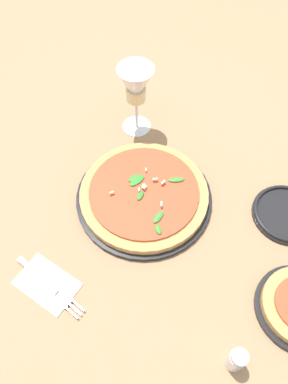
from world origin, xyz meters
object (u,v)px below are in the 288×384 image
(pizza_arugula_main, at_px, (144,195))
(fork, at_px, (49,285))
(side_plate_white, at_px, (286,214))
(shaker_pepper, at_px, (236,360))
(wine_glass, at_px, (136,87))

(pizza_arugula_main, xyz_separation_m, fork, (-0.10, -0.27, -0.01))
(pizza_arugula_main, relative_size, fork, 1.74)
(side_plate_white, bearing_deg, shaker_pepper, -94.58)
(shaker_pepper, bearing_deg, wine_glass, 130.01)
(pizza_arugula_main, distance_m, wine_glass, 0.26)
(pizza_arugula_main, height_order, wine_glass, wine_glass)
(pizza_arugula_main, height_order, fork, pizza_arugula_main)
(wine_glass, relative_size, fork, 1.04)
(pizza_arugula_main, bearing_deg, shaker_pepper, -42.67)
(side_plate_white, bearing_deg, wine_glass, 164.00)
(pizza_arugula_main, relative_size, wine_glass, 1.67)
(side_plate_white, distance_m, shaker_pepper, 0.35)
(fork, height_order, side_plate_white, side_plate_white)
(shaker_pepper, bearing_deg, fork, -179.30)
(side_plate_white, bearing_deg, pizza_arugula_main, -165.09)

